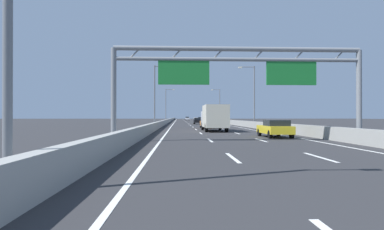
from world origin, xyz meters
name	(u,v)px	position (x,y,z in m)	size (l,w,h in m)	color
ground_plane	(191,122)	(0.00, 100.00, 0.00)	(260.00, 260.00, 0.00)	#2D2D30
lane_dash_left_1	(233,158)	(-1.80, 12.50, 0.01)	(0.16, 3.00, 0.01)	white
lane_dash_left_2	(210,140)	(-1.80, 21.50, 0.01)	(0.16, 3.00, 0.01)	white
lane_dash_left_3	(201,133)	(-1.80, 30.50, 0.01)	(0.16, 3.00, 0.01)	white
lane_dash_left_4	(196,129)	(-1.80, 39.50, 0.01)	(0.16, 3.00, 0.01)	white
lane_dash_left_5	(193,127)	(-1.80, 48.50, 0.01)	(0.16, 3.00, 0.01)	white
lane_dash_left_6	(191,125)	(-1.80, 57.50, 0.01)	(0.16, 3.00, 0.01)	white
lane_dash_left_7	(189,124)	(-1.80, 66.50, 0.01)	(0.16, 3.00, 0.01)	white
lane_dash_left_8	(188,123)	(-1.80, 75.50, 0.01)	(0.16, 3.00, 0.01)	white
lane_dash_left_9	(187,122)	(-1.80, 84.50, 0.01)	(0.16, 3.00, 0.01)	white
lane_dash_left_10	(186,122)	(-1.80, 93.50, 0.01)	(0.16, 3.00, 0.01)	white
lane_dash_left_11	(185,121)	(-1.80, 102.50, 0.01)	(0.16, 3.00, 0.01)	white
lane_dash_left_12	(185,121)	(-1.80, 111.50, 0.01)	(0.16, 3.00, 0.01)	white
lane_dash_left_13	(184,121)	(-1.80, 120.50, 0.01)	(0.16, 3.00, 0.01)	white
lane_dash_left_14	(184,120)	(-1.80, 129.50, 0.01)	(0.16, 3.00, 0.01)	white
lane_dash_left_15	(184,120)	(-1.80, 138.50, 0.01)	(0.16, 3.00, 0.01)	white
lane_dash_left_16	(183,120)	(-1.80, 147.50, 0.01)	(0.16, 3.00, 0.01)	white
lane_dash_left_17	(183,120)	(-1.80, 156.50, 0.01)	(0.16, 3.00, 0.01)	white
lane_dash_right_1	(320,157)	(1.80, 12.50, 0.01)	(0.16, 3.00, 0.01)	white
lane_dash_right_2	(261,140)	(1.80, 21.50, 0.01)	(0.16, 3.00, 0.01)	white
lane_dash_right_3	(237,133)	(1.80, 30.50, 0.01)	(0.16, 3.00, 0.01)	white
lane_dash_right_4	(224,129)	(1.80, 39.50, 0.01)	(0.16, 3.00, 0.01)	white
lane_dash_right_5	(215,127)	(1.80, 48.50, 0.01)	(0.16, 3.00, 0.01)	white
lane_dash_right_6	(210,125)	(1.80, 57.50, 0.01)	(0.16, 3.00, 0.01)	white
lane_dash_right_7	(206,124)	(1.80, 66.50, 0.01)	(0.16, 3.00, 0.01)	white
lane_dash_right_8	(202,123)	(1.80, 75.50, 0.01)	(0.16, 3.00, 0.01)	white
lane_dash_right_9	(200,122)	(1.80, 84.50, 0.01)	(0.16, 3.00, 0.01)	white
lane_dash_right_10	(198,122)	(1.80, 93.50, 0.01)	(0.16, 3.00, 0.01)	white
lane_dash_right_11	(196,121)	(1.80, 102.50, 0.01)	(0.16, 3.00, 0.01)	white
lane_dash_right_12	(195,121)	(1.80, 111.50, 0.01)	(0.16, 3.00, 0.01)	white
lane_dash_right_13	(194,121)	(1.80, 120.50, 0.01)	(0.16, 3.00, 0.01)	white
lane_dash_right_14	(193,120)	(1.80, 129.50, 0.01)	(0.16, 3.00, 0.01)	white
lane_dash_right_15	(192,120)	(1.80, 138.50, 0.01)	(0.16, 3.00, 0.01)	white
lane_dash_right_16	(191,120)	(1.80, 147.50, 0.01)	(0.16, 3.00, 0.01)	white
lane_dash_right_17	(190,120)	(1.80, 156.50, 0.01)	(0.16, 3.00, 0.01)	white
edge_line_left	(174,122)	(-5.25, 88.00, 0.01)	(0.16, 176.00, 0.01)	white
edge_line_right	(211,122)	(5.25, 88.00, 0.01)	(0.16, 176.00, 0.01)	white
barrier_left	(171,120)	(-6.90, 110.00, 0.47)	(0.45, 220.00, 0.95)	#9E9E99
barrier_right	(209,120)	(6.90, 110.00, 0.47)	(0.45, 220.00, 0.95)	#9E9E99
sign_gantry	(238,69)	(-0.01, 20.52, 4.83)	(16.92, 0.36, 6.36)	gray
streetlamp_left_mid	(156,92)	(-7.47, 47.30, 5.40)	(2.58, 0.28, 9.50)	slate
streetlamp_right_mid	(253,92)	(7.47, 47.30, 5.40)	(2.58, 0.28, 9.50)	slate
streetlamp_left_far	(167,103)	(-7.47, 87.69, 5.40)	(2.58, 0.28, 9.50)	slate
streetlamp_right_far	(219,103)	(7.47, 87.69, 5.40)	(2.58, 0.28, 9.50)	slate
green_car	(201,119)	(3.45, 104.40, 0.75)	(1.89, 4.39, 1.45)	#1E7A38
orange_car	(207,123)	(0.04, 43.93, 0.78)	(1.76, 4.45, 1.53)	orange
black_car	(198,121)	(0.18, 67.47, 0.72)	(1.81, 4.38, 1.38)	black
white_car	(187,118)	(-0.22, 137.61, 0.78)	(1.72, 4.34, 1.55)	silver
yellow_car	(275,128)	(3.77, 24.61, 0.73)	(1.89, 4.17, 1.40)	yellow
box_truck	(214,117)	(0.05, 35.07, 1.61)	(2.46, 7.57, 2.93)	silver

